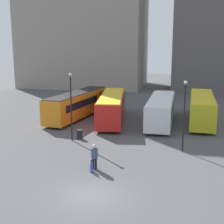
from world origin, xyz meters
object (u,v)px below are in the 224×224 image
(bus_1, at_px, (112,106))
(lamp_post_1, at_px, (71,102))
(trash_bin, at_px, (80,134))
(bus_2, at_px, (161,109))
(bus_0, at_px, (78,104))
(lamp_post_0, at_px, (184,111))
(suitcase, at_px, (91,167))
(bus_3, at_px, (202,107))
(traveler, at_px, (94,154))

(bus_1, xyz_separation_m, lamp_post_1, (-1.83, -8.54, 1.93))
(trash_bin, bearing_deg, bus_1, 80.63)
(bus_1, bearing_deg, bus_2, -101.38)
(lamp_post_1, relative_size, trash_bin, 7.16)
(bus_1, xyz_separation_m, bus_2, (5.60, -0.29, -0.04))
(bus_0, relative_size, bus_1, 1.02)
(lamp_post_0, bearing_deg, suitcase, -137.37)
(bus_1, bearing_deg, lamp_post_1, 159.44)
(bus_3, distance_m, traveler, 17.85)
(bus_3, bearing_deg, lamp_post_0, 171.22)
(lamp_post_1, bearing_deg, trash_bin, 49.57)
(bus_2, xyz_separation_m, bus_3, (4.42, 1.62, 0.07))
(lamp_post_0, bearing_deg, trash_bin, 170.34)
(bus_3, bearing_deg, trash_bin, 131.25)
(bus_0, bearing_deg, lamp_post_1, -156.67)
(lamp_post_1, distance_m, trash_bin, 3.23)
(suitcase, bearing_deg, bus_2, -33.23)
(bus_0, relative_size, bus_3, 1.08)
(bus_0, xyz_separation_m, suitcase, (6.14, -15.74, -1.34))
(bus_0, xyz_separation_m, trash_bin, (2.96, -8.57, -1.23))
(suitcase, relative_size, trash_bin, 1.05)
(bus_0, height_order, lamp_post_0, lamp_post_0)
(bus_0, relative_size, lamp_post_0, 2.19)
(suitcase, bearing_deg, lamp_post_0, -66.49)
(bus_2, bearing_deg, bus_1, 87.36)
(lamp_post_0, height_order, trash_bin, lamp_post_0)
(bus_1, xyz_separation_m, bus_3, (10.02, 1.34, 0.03))
(traveler, bearing_deg, lamp_post_1, 13.07)
(traveler, bearing_deg, bus_3, -45.94)
(bus_0, xyz_separation_m, lamp_post_0, (12.22, -10.14, 1.73))
(traveler, bearing_deg, trash_bin, 7.07)
(suitcase, distance_m, trash_bin, 7.85)
(bus_2, xyz_separation_m, trash_bin, (-6.91, -7.63, -1.16))
(traveler, bearing_deg, bus_0, 3.15)
(bus_2, xyz_separation_m, suitcase, (-3.72, -14.80, -1.27))
(traveler, relative_size, suitcase, 2.01)
(bus_1, relative_size, bus_2, 1.11)
(traveler, relative_size, lamp_post_1, 0.29)
(bus_2, relative_size, traveler, 6.23)
(bus_3, relative_size, trash_bin, 13.74)
(bus_3, bearing_deg, bus_2, 112.19)
(bus_0, distance_m, trash_bin, 9.15)
(bus_2, bearing_deg, trash_bin, 138.15)
(bus_2, distance_m, bus_3, 4.71)
(bus_1, xyz_separation_m, lamp_post_0, (7.96, -9.50, 1.76))
(bus_1, height_order, bus_2, bus_1)
(suitcase, bearing_deg, bus_3, -45.47)
(suitcase, relative_size, lamp_post_1, 0.15)
(bus_2, relative_size, lamp_post_1, 1.84)
(bus_2, distance_m, lamp_post_1, 11.28)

